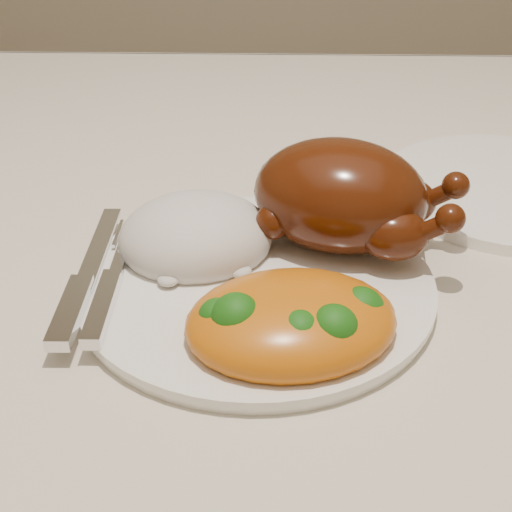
{
  "coord_description": "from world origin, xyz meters",
  "views": [
    {
      "loc": [
        0.04,
        -0.55,
        1.07
      ],
      "look_at": [
        0.03,
        -0.11,
        0.8
      ],
      "focal_mm": 50.0,
      "sensor_mm": 36.0,
      "label": 1
    }
  ],
  "objects_px": {
    "dinner_plate": "(256,285)",
    "side_plate": "(510,188)",
    "dining_table": "(228,314)",
    "roast_chicken": "(345,196)"
  },
  "relations": [
    {
      "from": "dinner_plate",
      "to": "side_plate",
      "type": "distance_m",
      "value": 0.29
    },
    {
      "from": "roast_chicken",
      "to": "dining_table",
      "type": "bearing_deg",
      "value": 165.81
    },
    {
      "from": "dining_table",
      "to": "dinner_plate",
      "type": "height_order",
      "value": "dinner_plate"
    },
    {
      "from": "dinner_plate",
      "to": "roast_chicken",
      "type": "distance_m",
      "value": 0.1
    },
    {
      "from": "dining_table",
      "to": "side_plate",
      "type": "height_order",
      "value": "side_plate"
    },
    {
      "from": "side_plate",
      "to": "roast_chicken",
      "type": "relative_size",
      "value": 1.33
    },
    {
      "from": "dinner_plate",
      "to": "side_plate",
      "type": "height_order",
      "value": "same"
    },
    {
      "from": "dining_table",
      "to": "side_plate",
      "type": "bearing_deg",
      "value": 12.37
    },
    {
      "from": "side_plate",
      "to": "dining_table",
      "type": "bearing_deg",
      "value": -167.63
    },
    {
      "from": "dining_table",
      "to": "dinner_plate",
      "type": "distance_m",
      "value": 0.16
    }
  ]
}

